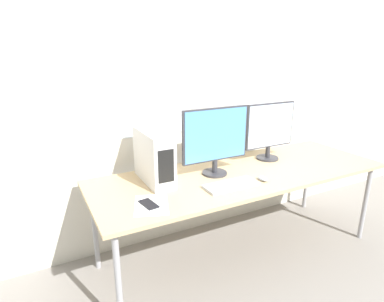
% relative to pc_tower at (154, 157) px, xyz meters
% --- Properties ---
extents(ground_plane, '(14.00, 14.00, 0.00)m').
position_rel_pc_tower_xyz_m(ground_plane, '(0.70, -0.58, -0.94)').
color(ground_plane, gray).
extents(wall_back, '(8.00, 0.07, 2.70)m').
position_rel_pc_tower_xyz_m(wall_back, '(0.70, 0.40, 0.42)').
color(wall_back, beige).
rests_on(wall_back, ground_plane).
extents(desk, '(2.43, 0.85, 0.74)m').
position_rel_pc_tower_xyz_m(desk, '(0.70, -0.15, -0.23)').
color(desk, tan).
rests_on(desk, ground_plane).
extents(pc_tower, '(0.16, 0.46, 0.39)m').
position_rel_pc_tower_xyz_m(pc_tower, '(0.00, 0.00, 0.00)').
color(pc_tower, silver).
rests_on(pc_tower, desk).
extents(monitor_main, '(0.56, 0.20, 0.53)m').
position_rel_pc_tower_xyz_m(monitor_main, '(0.48, -0.09, 0.10)').
color(monitor_main, '#333338').
rests_on(monitor_main, desk).
extents(monitor_right_near, '(0.50, 0.20, 0.51)m').
position_rel_pc_tower_xyz_m(monitor_right_near, '(1.09, 0.01, 0.09)').
color(monitor_right_near, '#333338').
rests_on(monitor_right_near, desk).
extents(keyboard, '(0.40, 0.16, 0.02)m').
position_rel_pc_tower_xyz_m(keyboard, '(0.45, -0.35, -0.18)').
color(keyboard, silver).
rests_on(keyboard, desk).
extents(mouse, '(0.05, 0.10, 0.03)m').
position_rel_pc_tower_xyz_m(mouse, '(0.73, -0.37, -0.18)').
color(mouse, '#B2B2B7').
rests_on(mouse, desk).
extents(cell_phone, '(0.10, 0.16, 0.01)m').
position_rel_pc_tower_xyz_m(cell_phone, '(-0.18, -0.35, -0.19)').
color(cell_phone, black).
rests_on(cell_phone, desk).
extents(paper_sheet_left, '(0.30, 0.35, 0.00)m').
position_rel_pc_tower_xyz_m(paper_sheet_left, '(-0.16, -0.36, -0.19)').
color(paper_sheet_left, white).
rests_on(paper_sheet_left, desk).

